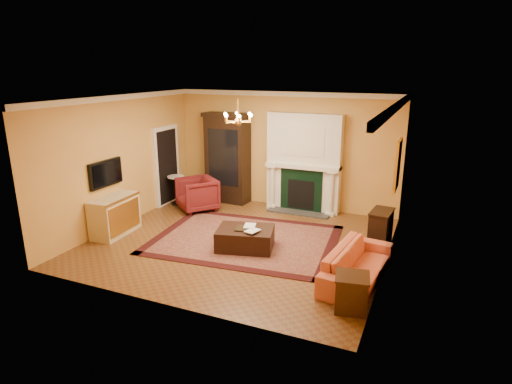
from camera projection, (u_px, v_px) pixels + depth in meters
The scene contains 26 objects.
floor at pixel (240, 242), 9.16m from camera, with size 6.00×5.50×0.02m, color brown.
ceiling at pixel (238, 98), 8.31m from camera, with size 6.00×5.50×0.02m, color white.
wall_back at pixel (284, 150), 11.17m from camera, with size 6.00×0.02×3.00m, color gold.
wall_front at pixel (158, 215), 6.31m from camera, with size 6.00×0.02×3.00m, color gold.
wall_left at pixel (121, 161), 9.88m from camera, with size 0.02×5.50×3.00m, color gold.
wall_right at pixel (391, 189), 7.60m from camera, with size 0.02×5.50×3.00m, color gold.
fireplace at pixel (304, 165), 10.87m from camera, with size 1.90×0.70×2.50m.
crown_molding at pixel (257, 99), 9.18m from camera, with size 6.00×5.50×0.12m.
doorway at pixel (167, 165), 11.48m from camera, with size 0.08×1.05×2.10m.
tv_panel at pixel (106, 173), 9.37m from camera, with size 0.09×0.95×0.58m.
gilt_mirror at pixel (398, 165), 8.81m from camera, with size 0.06×0.76×1.05m.
chandelier at pixel (238, 119), 8.43m from camera, with size 0.63×0.55×0.53m.
oriental_rug at pixel (245, 239), 9.24m from camera, with size 3.86×2.89×0.02m, color #450E19.
china_cabinet at pixel (228, 160), 11.60m from camera, with size 1.16×0.53×2.32m, color black.
wingback_armchair at pixel (197, 193), 11.05m from camera, with size 0.91×0.85×0.93m, color maroon.
pedestal_table at pixel (176, 188), 11.50m from camera, with size 0.44×0.44×0.79m.
commode at pixel (115, 215), 9.47m from camera, with size 0.55×1.15×0.86m, color beige.
coral_sofa at pixel (358, 259), 7.41m from camera, with size 2.01×0.59×0.78m, color #C6573E.
end_table at pixel (351, 293), 6.52m from camera, with size 0.47×0.47×0.55m, color #38210F.
console_table at pixel (380, 229), 8.87m from camera, with size 0.37×0.66×0.73m, color black.
leather_ottoman at pixel (245, 238), 8.75m from camera, with size 1.12×0.82×0.42m, color black.
ottoman_tray at pixel (247, 229), 8.64m from camera, with size 0.43×0.33×0.03m, color black.
book_a at pixel (244, 219), 8.69m from camera, with size 0.23×0.03×0.31m, color gray.
book_b at pixel (248, 223), 8.49m from camera, with size 0.22×0.02×0.30m, color gray.
topiary_left at pixel (283, 153), 10.96m from camera, with size 0.16×0.16×0.43m.
topiary_right at pixel (328, 157), 10.51m from camera, with size 0.16×0.16×0.44m.
Camera 1 is at (3.68, -7.66, 3.60)m, focal length 30.00 mm.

